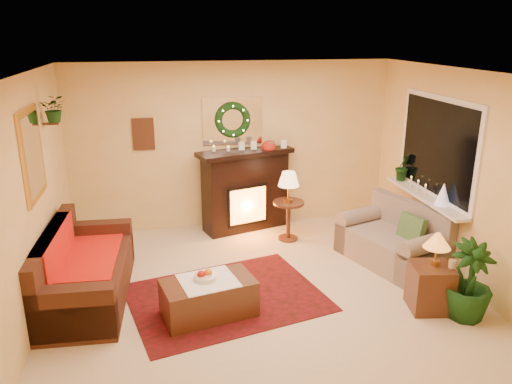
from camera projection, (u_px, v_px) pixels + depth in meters
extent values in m
plane|color=beige|center=(261.00, 290.00, 6.10)|extent=(5.00, 5.00, 0.00)
plane|color=white|center=(262.00, 72.00, 5.30)|extent=(5.00, 5.00, 0.00)
plane|color=#EFD88C|center=(233.00, 146.00, 7.80)|extent=(5.00, 5.00, 0.00)
plane|color=#EFD88C|center=(325.00, 281.00, 3.60)|extent=(5.00, 5.00, 0.00)
plane|color=#EFD88C|center=(30.00, 203.00, 5.24)|extent=(4.50, 4.50, 0.00)
plane|color=#EFD88C|center=(460.00, 177.00, 6.16)|extent=(4.50, 4.50, 0.00)
cube|color=#471711|center=(226.00, 297.00, 5.92)|extent=(2.52, 2.11, 0.01)
cube|color=#563321|center=(87.00, 264.00, 5.81)|extent=(0.97, 2.03, 0.85)
cube|color=red|center=(82.00, 256.00, 5.96)|extent=(0.83, 1.35, 0.02)
cube|color=black|center=(245.00, 195.00, 7.87)|extent=(1.39, 0.78, 1.21)
sphere|color=#AD1E10|center=(269.00, 148.00, 7.70)|extent=(0.23, 0.23, 0.23)
cylinder|color=beige|center=(214.00, 153.00, 7.56)|extent=(0.06, 0.06, 0.19)
cylinder|color=white|center=(228.00, 152.00, 7.58)|extent=(0.05, 0.05, 0.16)
cube|color=white|center=(232.00, 121.00, 7.66)|extent=(0.92, 0.02, 0.72)
torus|color=#194719|center=(233.00, 120.00, 7.62)|extent=(0.55, 0.11, 0.55)
cube|color=#381E11|center=(143.00, 134.00, 7.46)|extent=(0.32, 0.03, 0.48)
cube|color=gold|center=(32.00, 154.00, 5.39)|extent=(0.03, 0.84, 1.00)
imported|color=#194719|center=(56.00, 122.00, 6.05)|extent=(0.33, 0.28, 0.36)
cube|color=tan|center=(392.00, 234.00, 6.70)|extent=(1.23, 1.60, 0.82)
cube|color=white|center=(437.00, 148.00, 6.59)|extent=(0.03, 1.86, 1.36)
cube|color=black|center=(436.00, 148.00, 6.59)|extent=(0.02, 1.70, 1.22)
cube|color=white|center=(424.00, 197.00, 6.79)|extent=(0.22, 1.86, 0.04)
cone|color=white|center=(443.00, 194.00, 6.35)|extent=(0.19, 0.19, 0.29)
imported|color=#23461D|center=(403.00, 168.00, 7.39)|extent=(0.30, 0.24, 0.55)
cylinder|color=#4E2516|center=(288.00, 219.00, 7.49)|extent=(0.60, 0.60, 0.60)
cone|color=#F4D191|center=(289.00, 185.00, 7.29)|extent=(0.31, 0.31, 0.48)
cube|color=#371B0C|center=(430.00, 287.00, 5.62)|extent=(0.50, 0.50, 0.53)
cone|color=orange|center=(437.00, 247.00, 5.50)|extent=(0.30, 0.30, 0.44)
cube|color=#402117|center=(209.00, 298.00, 5.51)|extent=(1.09, 0.75, 0.42)
cylinder|color=beige|center=(205.00, 277.00, 5.46)|extent=(0.25, 0.25, 0.06)
imported|color=#163419|center=(469.00, 281.00, 5.38)|extent=(1.66, 1.66, 2.68)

